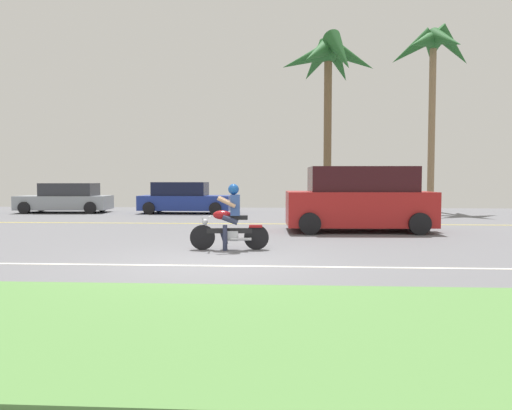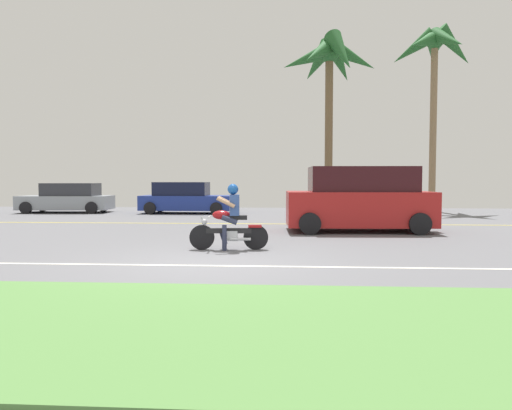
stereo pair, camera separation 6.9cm
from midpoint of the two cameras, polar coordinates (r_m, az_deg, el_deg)
name	(u,v)px [view 1 (the left image)]	position (r m, az deg, el deg)	size (l,w,h in m)	color
ground	(231,243)	(12.24, -3.17, -4.50)	(56.00, 30.00, 0.04)	slate
grass_median	(157,325)	(5.38, -12.09, -13.81)	(56.00, 3.80, 0.06)	#548442
lane_line_near	(210,266)	(8.90, -5.69, -7.20)	(50.40, 0.12, 0.01)	silver
lane_line_far	(246,224)	(17.21, -1.27, -2.24)	(50.40, 0.12, 0.01)	yellow
motorcyclist	(230,222)	(10.82, -3.28, -2.03)	(1.78, 0.58, 1.49)	black
suv_nearby	(359,200)	(15.02, 12.08, 0.58)	(4.62, 2.31, 1.98)	#AD1E1E
parked_car_0	(66,199)	(24.83, -21.74, 0.71)	(4.35, 2.19, 1.42)	#8C939E
parked_car_1	(184,199)	(22.89, -8.62, 0.76)	(4.30, 1.91, 1.47)	navy
palm_tree_0	(433,54)	(26.48, 20.23, 16.53)	(4.34, 4.52, 9.35)	#846B4C
palm_tree_1	(328,64)	(25.22, 8.48, 16.27)	(4.94, 4.64, 8.90)	brown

